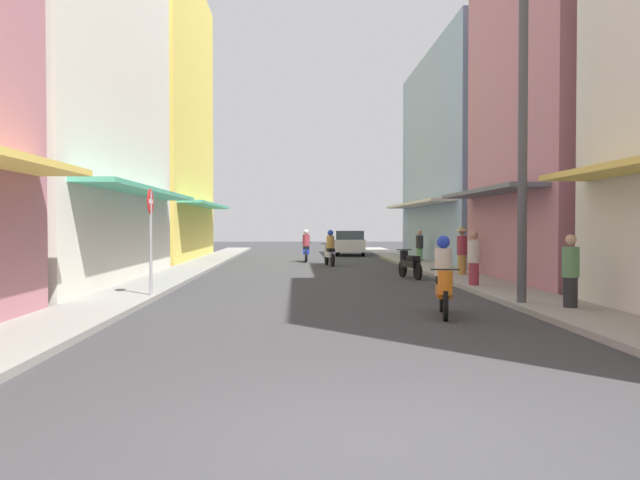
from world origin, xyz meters
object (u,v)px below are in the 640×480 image
at_px(motorbike_orange, 444,280).
at_px(pedestrian_far, 474,261).
at_px(street_sign_no_entry, 151,228).
at_px(motorbike_blue, 306,247).
at_px(motorbike_black, 409,263).
at_px(parked_car, 350,243).
at_px(pedestrian_midway, 571,274).
at_px(motorbike_silver, 330,250).
at_px(utility_pole, 523,126).
at_px(pedestrian_crossing, 462,249).
at_px(pedestrian_foreground, 420,247).

relative_size(motorbike_orange, pedestrian_far, 1.12).
bearing_deg(street_sign_no_entry, motorbike_blue, 75.90).
relative_size(motorbike_orange, motorbike_black, 1.01).
distance_m(parked_car, pedestrian_midway, 25.34).
height_order(motorbike_black, motorbike_silver, motorbike_silver).
relative_size(pedestrian_midway, utility_pole, 0.21).
bearing_deg(pedestrian_midway, motorbike_black, 101.57).
xyz_separation_m(motorbike_blue, utility_pole, (4.37, -17.60, 3.22)).
distance_m(motorbike_orange, pedestrian_far, 5.57).
xyz_separation_m(parked_car, utility_pole, (1.66, -24.34, 3.18)).
height_order(parked_car, street_sign_no_entry, street_sign_no_entry).
xyz_separation_m(motorbike_orange, parked_car, (0.30, 25.51, 0.04)).
height_order(pedestrian_crossing, pedestrian_far, pedestrian_crossing).
bearing_deg(motorbike_silver, street_sign_no_entry, -111.25).
relative_size(pedestrian_midway, street_sign_no_entry, 0.60).
bearing_deg(motorbike_silver, pedestrian_midway, -75.16).
xyz_separation_m(motorbike_black, pedestrian_midway, (1.77, -8.62, 0.29)).
bearing_deg(motorbike_blue, utility_pole, -76.06).
relative_size(motorbike_silver, pedestrian_midway, 1.13).
relative_size(motorbike_black, pedestrian_crossing, 1.02).
height_order(motorbike_orange, utility_pole, utility_pole).
xyz_separation_m(motorbike_blue, street_sign_no_entry, (-3.96, -15.77, 1.01)).
xyz_separation_m(motorbike_silver, utility_pole, (3.39, -14.52, 3.22)).
relative_size(motorbike_orange, motorbike_blue, 0.99).
height_order(parked_car, pedestrian_foreground, pedestrian_foreground).
bearing_deg(pedestrian_far, street_sign_no_entry, -165.35).
bearing_deg(street_sign_no_entry, pedestrian_crossing, 34.17).
bearing_deg(pedestrian_far, pedestrian_midway, -82.85).
bearing_deg(parked_car, pedestrian_foreground, -72.46).
height_order(motorbike_blue, motorbike_silver, same).
bearing_deg(motorbike_blue, pedestrian_far, -71.89).
bearing_deg(motorbike_blue, motorbike_silver, -72.45).
bearing_deg(street_sign_no_entry, parked_car, 73.50).
relative_size(motorbike_black, pedestrian_foreground, 1.15).
bearing_deg(pedestrian_far, utility_pole, -91.04).
xyz_separation_m(pedestrian_midway, pedestrian_foreground, (0.21, 17.13, -0.03)).
bearing_deg(utility_pole, street_sign_no_entry, 167.63).
height_order(motorbike_blue, pedestrian_foreground, motorbike_blue).
relative_size(motorbike_blue, parked_car, 0.43).
relative_size(motorbike_orange, parked_car, 0.42).
bearing_deg(pedestrian_foreground, utility_pole, -93.17).
height_order(pedestrian_midway, pedestrian_foreground, pedestrian_midway).
bearing_deg(motorbike_orange, motorbike_blue, 97.30).
relative_size(motorbike_blue, pedestrian_foreground, 1.17).
distance_m(motorbike_black, pedestrian_midway, 8.80).
bearing_deg(motorbike_blue, pedestrian_midway, -74.70).
bearing_deg(pedestrian_far, pedestrian_foreground, 86.13).
xyz_separation_m(motorbike_silver, parked_car, (1.73, 9.82, 0.04)).
xyz_separation_m(motorbike_blue, pedestrian_midway, (5.05, -18.48, 0.09)).
height_order(motorbike_orange, pedestrian_midway, pedestrian_midway).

